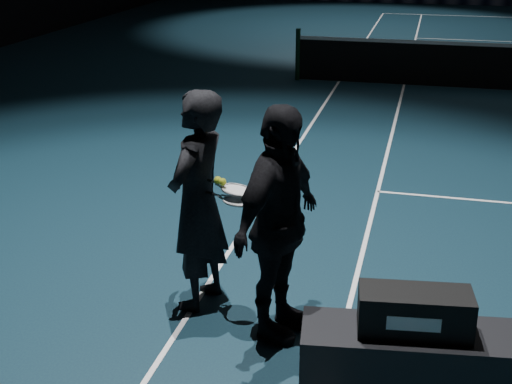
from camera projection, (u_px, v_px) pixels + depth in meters
The scene contains 9 objects.
net_post_left at pixel (298, 54), 15.32m from camera, with size 0.10×0.10×1.10m, color black.
player_bench at pixel (410, 359), 5.31m from camera, with size 1.63×0.54×0.49m, color black.
racket_bag at pixel (415, 312), 5.16m from camera, with size 0.82×0.35×0.33m, color black.
bag_signature at pixel (414, 324), 5.00m from camera, with size 0.38×0.00×0.11m, color white.
player_a at pixel (198, 202), 6.23m from camera, with size 0.73×0.48×2.00m, color black.
player_b at pixel (278, 225), 5.77m from camera, with size 1.17×0.49×2.00m, color black.
racket_lower at pixel (239, 201), 5.94m from camera, with size 0.68×0.22×0.03m, color black, non-canonical shape.
racket_upper at pixel (237, 190), 5.97m from camera, with size 0.68×0.22×0.03m, color black, non-canonical shape.
tennis_balls at pixel (220, 179), 6.00m from camera, with size 0.12×0.10×0.12m, color yellow, non-canonical shape.
Camera 1 is at (-3.56, -15.12, 3.33)m, focal length 50.00 mm.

